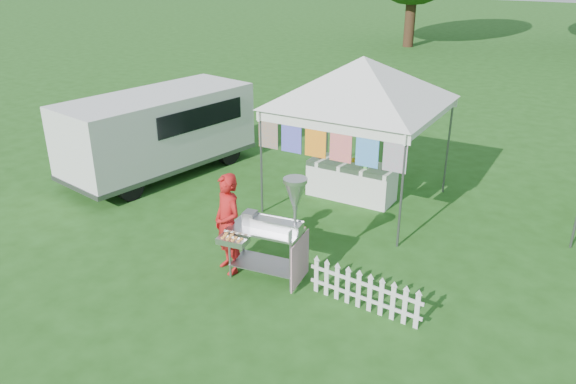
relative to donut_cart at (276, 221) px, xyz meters
The scene contains 7 objects.
ground 1.05m from the donut_cart, 154.42° to the right, with size 120.00×120.00×0.00m, color #214D16.
canopy_main 3.95m from the donut_cart, 92.38° to the left, with size 4.24×4.24×3.45m.
donut_cart is the anchor object (origin of this frame).
vendor 0.85m from the donut_cart, behind, with size 0.61×0.40×1.67m, color #B21616.
cargo_van 5.52m from the donut_cart, 149.74° to the left, with size 2.57×4.76×1.88m.
picket_fence 1.69m from the donut_cart, ahead, with size 1.80×0.16×0.56m.
display_table 3.64m from the donut_cart, 95.27° to the left, with size 1.80×0.70×0.77m, color white.
Camera 1 is at (4.16, -6.46, 4.81)m, focal length 35.00 mm.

